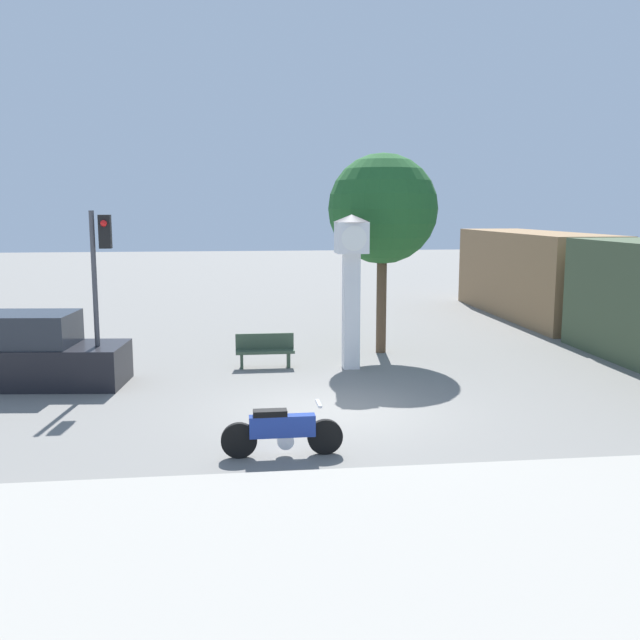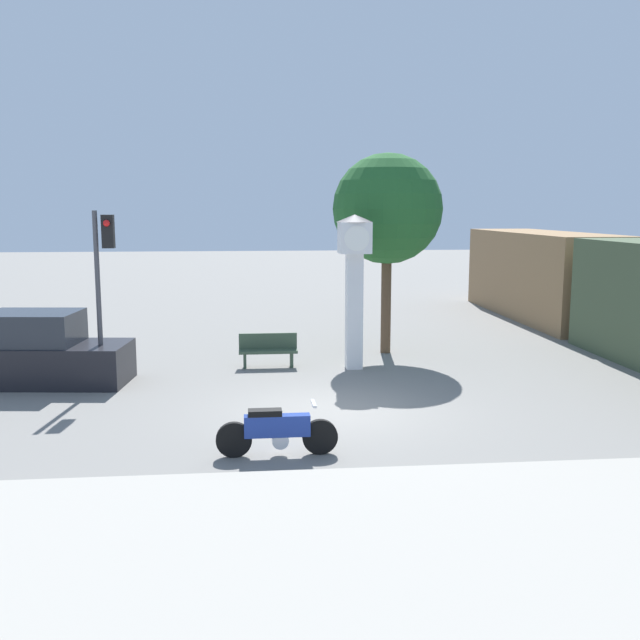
{
  "view_description": "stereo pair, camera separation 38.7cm",
  "coord_description": "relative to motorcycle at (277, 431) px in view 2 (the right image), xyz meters",
  "views": [
    {
      "loc": [
        -2.08,
        -14.71,
        4.3
      ],
      "look_at": [
        -0.16,
        0.91,
        1.85
      ],
      "focal_mm": 40.0,
      "sensor_mm": 36.0,
      "label": 1
    },
    {
      "loc": [
        -1.7,
        -14.75,
        4.3
      ],
      "look_at": [
        -0.16,
        0.91,
        1.85
      ],
      "focal_mm": 40.0,
      "sensor_mm": 36.0,
      "label": 2
    }
  ],
  "objects": [
    {
      "name": "freight_train",
      "position": [
        11.22,
        10.03,
        1.24
      ],
      "size": [
        2.8,
        20.89,
        3.4
      ],
      "color": "#425138",
      "rests_on": "ground_plane"
    },
    {
      "name": "bench",
      "position": [
        0.04,
        7.19,
        0.03
      ],
      "size": [
        1.6,
        0.44,
        0.92
      ],
      "color": "#384C38",
      "rests_on": "ground_plane"
    },
    {
      "name": "motorcycle",
      "position": [
        0.0,
        0.0,
        0.0
      ],
      "size": [
        2.15,
        0.46,
        0.95
      ],
      "rotation": [
        0.0,
        0.0,
        0.01
      ],
      "color": "black",
      "rests_on": "ground_plane"
    },
    {
      "name": "ground_plane",
      "position": [
        1.27,
        2.69,
        -0.46
      ],
      "size": [
        120.0,
        120.0,
        0.0
      ],
      "primitive_type": "plane",
      "color": "slate"
    },
    {
      "name": "sidewalk_strip",
      "position": [
        1.27,
        -4.0,
        -0.41
      ],
      "size": [
        36.0,
        6.0,
        0.1
      ],
      "color": "#9E998E",
      "rests_on": "ground_plane"
    },
    {
      "name": "clock_tower",
      "position": [
        2.36,
        6.8,
        2.31
      ],
      "size": [
        0.99,
        0.99,
        4.16
      ],
      "color": "white",
      "rests_on": "ground_plane"
    },
    {
      "name": "street_tree",
      "position": [
        3.62,
        8.83,
        3.83
      ],
      "size": [
        3.24,
        3.24,
        5.93
      ],
      "color": "brown",
      "rests_on": "ground_plane"
    },
    {
      "name": "traffic_light",
      "position": [
        -3.97,
        5.58,
        2.48
      ],
      "size": [
        0.5,
        0.35,
        4.27
      ],
      "color": "#47474C",
      "rests_on": "ground_plane"
    },
    {
      "name": "parked_car",
      "position": [
        -5.65,
        5.85,
        0.29
      ],
      "size": [
        4.36,
        2.22,
        1.8
      ],
      "rotation": [
        0.0,
        0.0,
        -0.1
      ],
      "color": "black",
      "rests_on": "ground_plane"
    }
  ]
}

